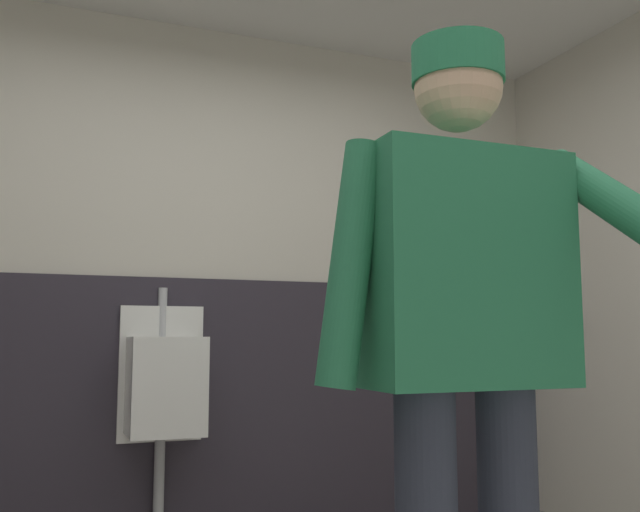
% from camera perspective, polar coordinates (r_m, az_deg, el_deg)
% --- Properties ---
extents(wall_back, '(4.70, 0.12, 2.63)m').
position_cam_1_polar(wall_back, '(3.63, -10.97, -1.58)').
color(wall_back, beige).
rests_on(wall_back, ground_plane).
extents(wainscot_band_back, '(4.10, 0.03, 1.29)m').
position_cam_1_polar(wainscot_band_back, '(3.56, -10.99, -12.26)').
color(wainscot_band_back, '#2D2833').
rests_on(wainscot_band_back, ground_plane).
extents(urinal_solo, '(0.40, 0.34, 1.24)m').
position_cam_1_polar(urinal_solo, '(3.38, -12.69, -10.29)').
color(urinal_solo, white).
rests_on(urinal_solo, ground_plane).
extents(person, '(0.71, 0.60, 1.71)m').
position_cam_1_polar(person, '(1.66, 11.93, -5.81)').
color(person, '#2D3342').
rests_on(person, ground_plane).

